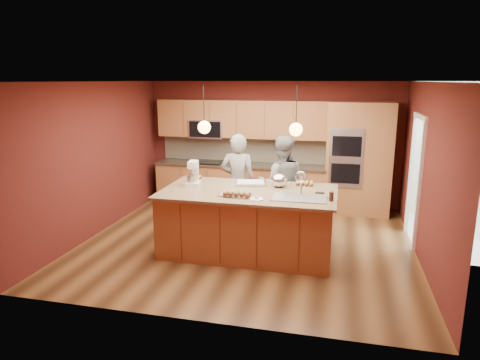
% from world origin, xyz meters
% --- Properties ---
extents(floor, '(5.50, 5.50, 0.00)m').
position_xyz_m(floor, '(0.00, 0.00, 0.00)').
color(floor, '#452A15').
rests_on(floor, ground).
extents(ceiling, '(5.50, 5.50, 0.00)m').
position_xyz_m(ceiling, '(0.00, 0.00, 2.70)').
color(ceiling, silver).
rests_on(ceiling, ground).
extents(wall_back, '(5.50, 0.00, 5.50)m').
position_xyz_m(wall_back, '(0.00, 2.50, 1.35)').
color(wall_back, '#521A16').
rests_on(wall_back, ground).
extents(wall_front, '(5.50, 0.00, 5.50)m').
position_xyz_m(wall_front, '(0.00, -2.50, 1.35)').
color(wall_front, '#521A16').
rests_on(wall_front, ground).
extents(wall_left, '(0.00, 5.00, 5.00)m').
position_xyz_m(wall_left, '(-2.75, 0.00, 1.35)').
color(wall_left, '#521A16').
rests_on(wall_left, ground).
extents(wall_right, '(0.00, 5.00, 5.00)m').
position_xyz_m(wall_right, '(2.75, 0.00, 1.35)').
color(wall_right, '#521A16').
rests_on(wall_right, ground).
extents(cabinet_run, '(3.74, 0.64, 2.30)m').
position_xyz_m(cabinet_run, '(-0.68, 2.25, 0.98)').
color(cabinet_run, '#9C6A36').
rests_on(cabinet_run, floor).
extents(oven_column, '(1.30, 0.62, 2.30)m').
position_xyz_m(oven_column, '(1.85, 2.19, 1.15)').
color(oven_column, '#9C6A36').
rests_on(oven_column, floor).
extents(doorway_trim, '(0.08, 1.11, 2.20)m').
position_xyz_m(doorway_trim, '(2.73, 0.80, 1.05)').
color(doorway_trim, white).
rests_on(doorway_trim, wall_right).
extents(pendant_left, '(0.20, 0.20, 0.80)m').
position_xyz_m(pendant_left, '(-0.63, -0.30, 2.00)').
color(pendant_left, black).
rests_on(pendant_left, ceiling).
extents(pendant_right, '(0.20, 0.20, 0.80)m').
position_xyz_m(pendant_right, '(0.81, -0.30, 2.00)').
color(pendant_right, black).
rests_on(pendant_right, ceiling).
extents(island, '(2.75, 1.54, 1.39)m').
position_xyz_m(island, '(0.11, -0.31, 0.52)').
color(island, '#9C6A36').
rests_on(island, floor).
extents(person_left, '(0.67, 0.46, 1.78)m').
position_xyz_m(person_left, '(-0.33, 0.72, 0.89)').
color(person_left, black).
rests_on(person_left, floor).
extents(person_right, '(0.97, 0.82, 1.77)m').
position_xyz_m(person_right, '(0.47, 0.72, 0.89)').
color(person_right, slate).
rests_on(person_right, floor).
extents(stand_mixer, '(0.25, 0.32, 0.40)m').
position_xyz_m(stand_mixer, '(-0.88, -0.16, 1.19)').
color(stand_mixer, white).
rests_on(stand_mixer, island).
extents(sheet_cake, '(0.59, 0.49, 0.05)m').
position_xyz_m(sheet_cake, '(0.03, 0.11, 1.04)').
color(sheet_cake, silver).
rests_on(sheet_cake, island).
extents(cooling_rack, '(0.48, 0.37, 0.02)m').
position_xyz_m(cooling_rack, '(-0.05, -0.62, 1.02)').
color(cooling_rack, '#B8BBBF').
rests_on(cooling_rack, island).
extents(mixing_bowl, '(0.27, 0.27, 0.23)m').
position_xyz_m(mixing_bowl, '(0.52, 0.05, 1.12)').
color(mixing_bowl, silver).
rests_on(mixing_bowl, island).
extents(plate, '(0.20, 0.20, 0.01)m').
position_xyz_m(plate, '(0.32, -0.79, 1.02)').
color(plate, white).
rests_on(plate, island).
extents(tumbler, '(0.07, 0.07, 0.14)m').
position_xyz_m(tumbler, '(1.38, -0.61, 1.08)').
color(tumbler, '#391D10').
rests_on(tumbler, island).
extents(phone, '(0.15, 0.09, 0.01)m').
position_xyz_m(phone, '(1.20, -0.21, 1.02)').
color(phone, black).
rests_on(phone, island).
extents(cupcakes_left, '(0.17, 0.17, 0.08)m').
position_xyz_m(cupcakes_left, '(-0.96, 0.24, 1.05)').
color(cupcakes_left, tan).
rests_on(cupcakes_left, island).
extents(cupcakes_rack, '(0.42, 0.17, 0.08)m').
position_xyz_m(cupcakes_rack, '(-0.00, -0.73, 1.07)').
color(cupcakes_rack, tan).
rests_on(cupcakes_rack, island).
extents(cupcakes_right, '(0.30, 0.23, 0.07)m').
position_xyz_m(cupcakes_right, '(0.92, 0.26, 1.05)').
color(cupcakes_right, tan).
rests_on(cupcakes_right, island).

